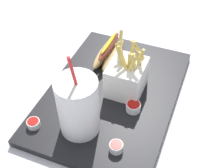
{
  "coord_description": "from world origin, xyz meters",
  "views": [
    {
      "loc": [
        0.54,
        0.21,
        0.62
      ],
      "look_at": [
        0.0,
        0.0,
        0.05
      ],
      "focal_mm": 48.93,
      "sensor_mm": 36.0,
      "label": 1
    }
  ],
  "objects_px": {
    "ketchup_cup_2": "(133,107)",
    "ketchup_cup_1": "(33,123)",
    "soda_cup": "(78,106)",
    "ketchup_cup_3": "(116,147)",
    "fries_basket": "(127,77)",
    "hot_dog_1": "(109,52)"
  },
  "relations": [
    {
      "from": "ketchup_cup_2",
      "to": "ketchup_cup_3",
      "type": "height_order",
      "value": "same"
    },
    {
      "from": "ketchup_cup_2",
      "to": "ketchup_cup_1",
      "type": "bearing_deg",
      "value": -56.8
    },
    {
      "from": "ketchup_cup_1",
      "to": "ketchup_cup_3",
      "type": "relative_size",
      "value": 1.0
    },
    {
      "from": "fries_basket",
      "to": "ketchup_cup_1",
      "type": "distance_m",
      "value": 0.26
    },
    {
      "from": "soda_cup",
      "to": "ketchup_cup_3",
      "type": "distance_m",
      "value": 0.13
    },
    {
      "from": "fries_basket",
      "to": "ketchup_cup_2",
      "type": "relative_size",
      "value": 4.17
    },
    {
      "from": "ketchup_cup_1",
      "to": "hot_dog_1",
      "type": "bearing_deg",
      "value": 166.36
    },
    {
      "from": "ketchup_cup_2",
      "to": "hot_dog_1",
      "type": "bearing_deg",
      "value": -141.75
    },
    {
      "from": "soda_cup",
      "to": "hot_dog_1",
      "type": "relative_size",
      "value": 1.41
    },
    {
      "from": "fries_basket",
      "to": "ketchup_cup_1",
      "type": "height_order",
      "value": "fries_basket"
    },
    {
      "from": "fries_basket",
      "to": "ketchup_cup_1",
      "type": "relative_size",
      "value": 4.91
    },
    {
      "from": "soda_cup",
      "to": "ketchup_cup_3",
      "type": "height_order",
      "value": "soda_cup"
    },
    {
      "from": "ketchup_cup_2",
      "to": "ketchup_cup_3",
      "type": "relative_size",
      "value": 1.18
    },
    {
      "from": "soda_cup",
      "to": "ketchup_cup_2",
      "type": "xyz_separation_m",
      "value": [
        -0.1,
        0.1,
        -0.06
      ]
    },
    {
      "from": "hot_dog_1",
      "to": "ketchup_cup_2",
      "type": "height_order",
      "value": "hot_dog_1"
    },
    {
      "from": "hot_dog_1",
      "to": "ketchup_cup_1",
      "type": "height_order",
      "value": "hot_dog_1"
    },
    {
      "from": "ketchup_cup_2",
      "to": "fries_basket",
      "type": "bearing_deg",
      "value": -146.97
    },
    {
      "from": "soda_cup",
      "to": "hot_dog_1",
      "type": "height_order",
      "value": "soda_cup"
    },
    {
      "from": "hot_dog_1",
      "to": "ketchup_cup_1",
      "type": "distance_m",
      "value": 0.32
    },
    {
      "from": "hot_dog_1",
      "to": "ketchup_cup_3",
      "type": "bearing_deg",
      "value": 24.6
    },
    {
      "from": "soda_cup",
      "to": "ketchup_cup_1",
      "type": "height_order",
      "value": "soda_cup"
    },
    {
      "from": "soda_cup",
      "to": "ketchup_cup_1",
      "type": "xyz_separation_m",
      "value": [
        0.04,
        -0.11,
        -0.07
      ]
    }
  ]
}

